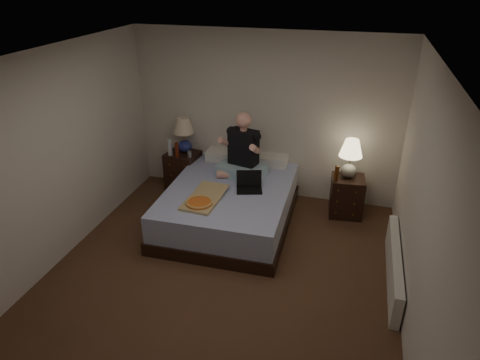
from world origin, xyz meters
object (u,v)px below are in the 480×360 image
(person, at_px, (242,145))
(laptop, at_px, (249,183))
(radiator, at_px, (394,266))
(nightstand_left, at_px, (183,171))
(soda_can, at_px, (189,154))
(pizza_box, at_px, (199,203))
(beer_bottle_left, at_px, (177,150))
(bed, at_px, (230,203))
(lamp_left, at_px, (184,135))
(nightstand_right, at_px, (347,196))
(water_bottle, at_px, (170,148))
(lamp_right, at_px, (350,159))
(beer_bottle_right, at_px, (337,173))

(person, bearing_deg, laptop, -47.76)
(person, distance_m, radiator, 2.53)
(nightstand_left, relative_size, soda_can, 6.28)
(soda_can, distance_m, person, 0.97)
(radiator, bearing_deg, pizza_box, 176.89)
(laptop, bearing_deg, soda_can, 133.15)
(beer_bottle_left, relative_size, radiator, 0.14)
(beer_bottle_left, xyz_separation_m, pizza_box, (0.80, -1.18, -0.16))
(person, relative_size, radiator, 0.58)
(bed, xyz_separation_m, lamp_left, (-0.98, 0.77, 0.64))
(bed, relative_size, person, 2.33)
(nightstand_right, xyz_separation_m, pizza_box, (-1.78, -1.22, 0.29))
(water_bottle, xyz_separation_m, radiator, (3.32, -1.35, -0.55))
(lamp_left, height_order, radiator, lamp_left)
(nightstand_left, bearing_deg, lamp_right, 5.08)
(bed, distance_m, water_bottle, 1.38)
(lamp_left, bearing_deg, soda_can, -51.35)
(laptop, bearing_deg, nightstand_right, 10.39)
(lamp_left, height_order, pizza_box, lamp_left)
(pizza_box, bearing_deg, water_bottle, 130.94)
(beer_bottle_left, distance_m, person, 1.12)
(lamp_left, bearing_deg, beer_bottle_right, -7.68)
(nightstand_right, xyz_separation_m, soda_can, (-2.40, -0.01, 0.38))
(pizza_box, bearing_deg, person, 78.04)
(nightstand_left, relative_size, radiator, 0.39)
(lamp_left, distance_m, laptop, 1.54)
(beer_bottle_right, relative_size, radiator, 0.14)
(bed, bearing_deg, beer_bottle_left, 150.35)
(lamp_left, bearing_deg, pizza_box, -61.51)
(nightstand_right, relative_size, pizza_box, 0.78)
(beer_bottle_left, height_order, laptop, beer_bottle_left)
(lamp_left, xyz_separation_m, beer_bottle_left, (-0.04, -0.22, -0.16))
(nightstand_left, distance_m, pizza_box, 1.58)
(nightstand_right, xyz_separation_m, beer_bottle_right, (-0.17, -0.14, 0.41))
(lamp_right, xyz_separation_m, water_bottle, (-2.70, -0.04, -0.12))
(lamp_left, xyz_separation_m, beer_bottle_right, (2.37, -0.32, -0.20))
(nightstand_right, bearing_deg, lamp_left, 169.88)
(soda_can, height_order, person, person)
(water_bottle, bearing_deg, bed, -27.22)
(water_bottle, height_order, radiator, water_bottle)
(lamp_left, height_order, lamp_right, lamp_left)
(lamp_left, bearing_deg, nightstand_right, -3.98)
(soda_can, relative_size, radiator, 0.06)
(person, distance_m, laptop, 0.60)
(beer_bottle_left, bearing_deg, water_bottle, 165.18)
(bed, height_order, pizza_box, pizza_box)
(nightstand_left, xyz_separation_m, nightstand_right, (2.57, -0.12, -0.02))
(beer_bottle_left, bearing_deg, lamp_left, 79.94)
(bed, relative_size, laptop, 6.38)
(water_bottle, height_order, pizza_box, water_bottle)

